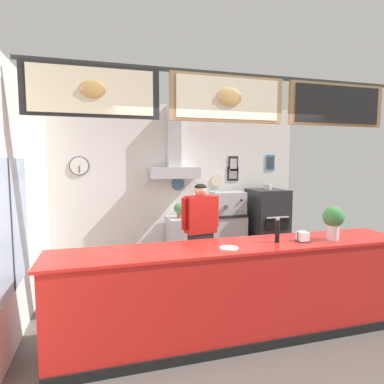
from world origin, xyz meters
TOP-DOWN VIEW (x-y plane):
  - ground_plane at (0.00, 0.00)m, footprint 6.17×6.17m
  - back_wall_assembly at (-0.01, 2.39)m, footprint 4.70×2.56m
  - service_counter at (0.00, -0.20)m, footprint 3.98×0.67m
  - back_prep_counter at (0.42, 2.17)m, footprint 1.42×0.57m
  - pizza_oven at (1.58, 2.01)m, footprint 0.62×0.74m
  - shop_worker at (-0.04, 1.05)m, footprint 0.59×0.28m
  - espresso_machine at (0.84, 2.14)m, footprint 0.60×0.48m
  - potted_oregano at (0.34, 2.16)m, footprint 0.16×0.16m
  - potted_basil at (-0.08, 2.13)m, footprint 0.22×0.22m
  - pepper_grinder at (0.45, -0.23)m, footprint 0.05×0.05m
  - napkin_holder at (0.75, -0.27)m, footprint 0.14×0.13m
  - basil_vase at (1.13, -0.30)m, footprint 0.23×0.23m
  - condiment_plate at (-0.16, -0.32)m, footprint 0.19×0.19m

SIDE VIEW (x-z plane):
  - ground_plane at x=0.00m, z-range 0.00..0.00m
  - back_prep_counter at x=0.42m, z-range -0.01..0.92m
  - service_counter at x=0.00m, z-range 0.00..1.04m
  - pizza_oven at x=1.58m, z-range -0.05..1.46m
  - shop_worker at x=-0.04m, z-range 0.05..1.67m
  - condiment_plate at x=-0.16m, z-range 1.04..1.05m
  - potted_oregano at x=0.34m, z-range 0.95..1.17m
  - potted_basil at x=-0.08m, z-range 0.95..1.22m
  - napkin_holder at x=0.75m, z-range 1.03..1.16m
  - espresso_machine at x=0.84m, z-range 0.93..1.37m
  - pepper_grinder at x=0.45m, z-range 1.04..1.32m
  - basil_vase at x=1.13m, z-range 1.07..1.46m
  - back_wall_assembly at x=-0.01m, z-range 0.11..3.09m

